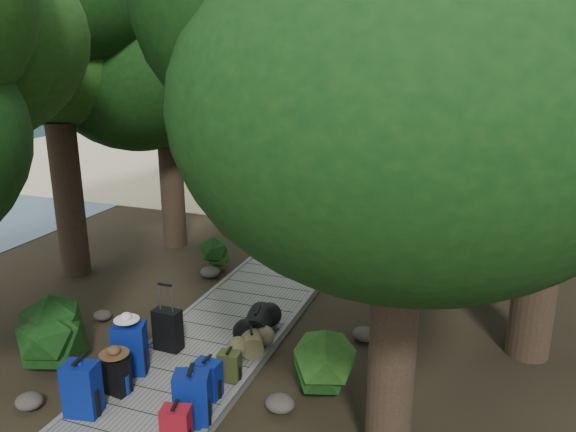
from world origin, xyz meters
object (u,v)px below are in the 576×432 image
at_px(backpack_left_a, 82,386).
at_px(backpack_left_d, 167,323).
at_px(backpack_left_b, 116,372).
at_px(kayak, 285,180).
at_px(duffel_right_khaki, 251,341).
at_px(suitcase_on_boardwalk, 168,330).
at_px(duffel_right_black, 258,323).
at_px(backpack_right_a, 176,426).
at_px(backpack_left_c, 130,346).
at_px(backpack_right_d, 229,364).
at_px(lone_suitcase_on_sand, 368,194).
at_px(sun_lounger, 477,191).
at_px(backpack_right_b, 192,396).
at_px(backpack_right_c, 208,377).

xyz_separation_m(backpack_left_a, backpack_left_d, (-0.07, 2.20, -0.16)).
bearing_deg(backpack_left_a, backpack_left_b, 67.55).
height_order(backpack_left_a, kayak, backpack_left_a).
bearing_deg(duffel_right_khaki, suitcase_on_boardwalk, 168.46).
bearing_deg(duffel_right_black, backpack_left_d, -168.81).
distance_m(backpack_right_a, duffel_right_black, 2.95).
height_order(backpack_left_a, backpack_left_b, backpack_left_a).
xyz_separation_m(backpack_left_c, backpack_right_d, (1.48, 0.32, -0.20)).
relative_size(backpack_left_d, backpack_right_a, 0.82).
xyz_separation_m(backpack_left_d, backpack_right_a, (1.59, -2.37, 0.06)).
xyz_separation_m(backpack_right_d, lone_suitcase_on_sand, (-0.25, 10.71, 0.00)).
distance_m(backpack_left_a, backpack_left_d, 2.21).
xyz_separation_m(backpack_left_b, backpack_left_c, (-0.13, 0.52, 0.12)).
distance_m(backpack_left_a, duffel_right_khaki, 2.69).
bearing_deg(backpack_right_a, backpack_left_a, 160.11).
distance_m(backpack_left_d, duffel_right_black, 1.53).
xyz_separation_m(duffel_right_khaki, suitcase_on_boardwalk, (-1.30, -0.38, 0.17)).
xyz_separation_m(backpack_left_a, backpack_right_d, (1.48, 1.40, -0.17)).
bearing_deg(duffel_right_black, kayak, 97.25).
relative_size(lone_suitcase_on_sand, sun_lounger, 0.43).
bearing_deg(backpack_left_c, sun_lounger, 49.06).
xyz_separation_m(backpack_right_b, backpack_right_d, (0.01, 1.08, -0.16)).
relative_size(backpack_left_c, sun_lounger, 0.54).
xyz_separation_m(lone_suitcase_on_sand, kayak, (-3.44, 1.66, -0.19)).
height_order(backpack_right_b, backpack_right_d, backpack_right_b).
xyz_separation_m(backpack_left_b, lone_suitcase_on_sand, (1.10, 11.55, -0.07)).
distance_m(backpack_left_c, lone_suitcase_on_sand, 11.10).
xyz_separation_m(backpack_left_c, duffel_right_black, (1.35, 1.70, -0.21)).
xyz_separation_m(backpack_left_c, kayak, (-2.21, 12.69, -0.38)).
bearing_deg(duffel_right_khaki, backpack_right_c, -121.53).
xyz_separation_m(suitcase_on_boardwalk, lone_suitcase_on_sand, (1.07, 10.25, -0.10)).
bearing_deg(backpack_left_c, suitcase_on_boardwalk, 56.09).
bearing_deg(suitcase_on_boardwalk, backpack_right_d, -17.06).
bearing_deg(backpack_right_a, backpack_left_c, 127.16).
relative_size(backpack_right_b, suitcase_on_boardwalk, 1.17).
bearing_deg(backpack_right_a, sun_lounger, 64.65).
bearing_deg(backpack_left_c, lone_suitcase_on_sand, 61.76).
bearing_deg(kayak, sun_lounger, 11.26).
distance_m(backpack_left_d, duffel_right_khaki, 1.53).
bearing_deg(backpack_left_b, kayak, 107.80).
height_order(backpack_left_b, kayak, backpack_left_b).
bearing_deg(duffel_right_black, backpack_left_c, -139.30).
bearing_deg(duffel_right_black, lone_suitcase_on_sand, 80.05).
relative_size(backpack_left_a, backpack_left_d, 1.63).
relative_size(backpack_left_a, lone_suitcase_on_sand, 1.20).
height_order(backpack_left_b, backpack_right_c, backpack_left_b).
relative_size(lone_suitcase_on_sand, kayak, 0.22).
height_order(duffel_right_black, kayak, duffel_right_black).
bearing_deg(backpack_right_d, sun_lounger, 70.09).
height_order(backpack_right_c, lone_suitcase_on_sand, backpack_right_c).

